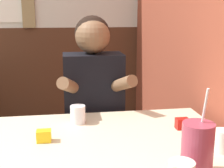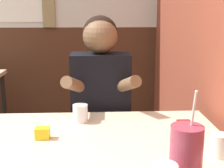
# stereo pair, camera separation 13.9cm
# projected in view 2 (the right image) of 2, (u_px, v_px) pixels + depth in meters

# --- Properties ---
(back_wall) EXTENTS (5.40, 0.09, 2.70)m
(back_wall) POSITION_uv_depth(u_px,v_px,m) (35.00, 1.00, 3.08)
(back_wall) COLOR silver
(back_wall) RESTS_ON ground_plane
(main_table) EXTENTS (1.08, 0.88, 0.72)m
(main_table) POSITION_uv_depth(u_px,v_px,m) (102.00, 159.00, 1.28)
(main_table) COLOR beige
(main_table) RESTS_ON ground_plane
(person_seated) EXTENTS (0.42, 0.40, 1.23)m
(person_seated) POSITION_uv_depth(u_px,v_px,m) (101.00, 116.00, 1.86)
(person_seated) COLOR black
(person_seated) RESTS_ON ground_plane
(cocktail_pitcher) EXTENTS (0.11, 0.11, 0.30)m
(cocktail_pitcher) POSITION_uv_depth(u_px,v_px,m) (186.00, 153.00, 1.00)
(cocktail_pitcher) COLOR #99384C
(cocktail_pitcher) RESTS_ON main_table
(glass_near_pitcher) EXTENTS (0.07, 0.07, 0.09)m
(glass_near_pitcher) POSITION_uv_depth(u_px,v_px,m) (80.00, 113.00, 1.53)
(glass_near_pitcher) COLOR silver
(glass_near_pitcher) RESTS_ON main_table
(glass_center) EXTENTS (0.07, 0.07, 0.09)m
(glass_center) POSITION_uv_depth(u_px,v_px,m) (219.00, 145.00, 1.16)
(glass_center) COLOR silver
(glass_center) RESTS_ON main_table
(condiment_ketchup) EXTENTS (0.06, 0.04, 0.05)m
(condiment_ketchup) POSITION_uv_depth(u_px,v_px,m) (184.00, 126.00, 1.41)
(condiment_ketchup) COLOR #B7140F
(condiment_ketchup) RESTS_ON main_table
(condiment_mustard) EXTENTS (0.06, 0.04, 0.05)m
(condiment_mustard) POSITION_uv_depth(u_px,v_px,m) (42.00, 133.00, 1.33)
(condiment_mustard) COLOR yellow
(condiment_mustard) RESTS_ON main_table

